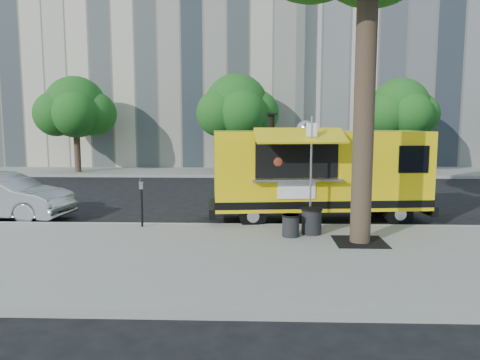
{
  "coord_description": "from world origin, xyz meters",
  "views": [
    {
      "loc": [
        0.11,
        -13.79,
        3.03
      ],
      "look_at": [
        -0.36,
        0.0,
        1.28
      ],
      "focal_mm": 35.0,
      "sensor_mm": 36.0,
      "label": 1
    }
  ],
  "objects_px": {
    "far_tree_b": "(236,106)",
    "trash_bin_left": "(291,225)",
    "sign_post": "(311,166)",
    "far_tree_c": "(400,108)",
    "food_truck": "(318,172)",
    "parking_meter": "(142,197)",
    "trash_bin_right": "(312,220)",
    "sedan": "(2,197)",
    "far_tree_a": "(75,107)"
  },
  "relations": [
    {
      "from": "food_truck",
      "to": "trash_bin_right",
      "type": "distance_m",
      "value": 2.44
    },
    {
      "from": "sign_post",
      "to": "parking_meter",
      "type": "relative_size",
      "value": 2.25
    },
    {
      "from": "sign_post",
      "to": "food_truck",
      "type": "height_order",
      "value": "food_truck"
    },
    {
      "from": "sedan",
      "to": "trash_bin_left",
      "type": "distance_m",
      "value": 9.06
    },
    {
      "from": "far_tree_a",
      "to": "trash_bin_right",
      "type": "height_order",
      "value": "far_tree_a"
    },
    {
      "from": "trash_bin_left",
      "to": "far_tree_c",
      "type": "bearing_deg",
      "value": 64.49
    },
    {
      "from": "sedan",
      "to": "trash_bin_right",
      "type": "relative_size",
      "value": 6.47
    },
    {
      "from": "far_tree_c",
      "to": "food_truck",
      "type": "relative_size",
      "value": 0.77
    },
    {
      "from": "far_tree_b",
      "to": "trash_bin_left",
      "type": "relative_size",
      "value": 9.91
    },
    {
      "from": "food_truck",
      "to": "far_tree_b",
      "type": "bearing_deg",
      "value": 97.41
    },
    {
      "from": "sign_post",
      "to": "trash_bin_right",
      "type": "height_order",
      "value": "sign_post"
    },
    {
      "from": "far_tree_a",
      "to": "far_tree_b",
      "type": "height_order",
      "value": "far_tree_b"
    },
    {
      "from": "sign_post",
      "to": "food_truck",
      "type": "xyz_separation_m",
      "value": [
        0.4,
        1.72,
        -0.33
      ]
    },
    {
      "from": "parking_meter",
      "to": "trash_bin_left",
      "type": "distance_m",
      "value": 4.13
    },
    {
      "from": "sedan",
      "to": "far_tree_c",
      "type": "bearing_deg",
      "value": -43.28
    },
    {
      "from": "sign_post",
      "to": "far_tree_b",
      "type": "bearing_deg",
      "value": 100.15
    },
    {
      "from": "far_tree_b",
      "to": "trash_bin_left",
      "type": "bearing_deg",
      "value": -82.46
    },
    {
      "from": "parking_meter",
      "to": "food_truck",
      "type": "xyz_separation_m",
      "value": [
        4.95,
        1.52,
        0.54
      ]
    },
    {
      "from": "trash_bin_right",
      "to": "sign_post",
      "type": "bearing_deg",
      "value": 88.27
    },
    {
      "from": "trash_bin_left",
      "to": "sedan",
      "type": "bearing_deg",
      "value": 164.02
    },
    {
      "from": "far_tree_a",
      "to": "far_tree_b",
      "type": "relative_size",
      "value": 0.97
    },
    {
      "from": "far_tree_b",
      "to": "food_truck",
      "type": "xyz_separation_m",
      "value": [
        2.95,
        -12.53,
        -2.31
      ]
    },
    {
      "from": "parking_meter",
      "to": "far_tree_a",
      "type": "bearing_deg",
      "value": 117.15
    },
    {
      "from": "far_tree_c",
      "to": "trash_bin_left",
      "type": "xyz_separation_m",
      "value": [
        -7.01,
        -14.7,
        -3.27
      ]
    },
    {
      "from": "far_tree_b",
      "to": "parking_meter",
      "type": "bearing_deg",
      "value": -98.1
    },
    {
      "from": "far_tree_a",
      "to": "parking_meter",
      "type": "bearing_deg",
      "value": -62.85
    },
    {
      "from": "trash_bin_right",
      "to": "sedan",
      "type": "bearing_deg",
      "value": 166.57
    },
    {
      "from": "sign_post",
      "to": "far_tree_c",
      "type": "bearing_deg",
      "value": 65.19
    },
    {
      "from": "food_truck",
      "to": "trash_bin_left",
      "type": "xyz_separation_m",
      "value": [
        -0.97,
        -2.47,
        -1.07
      ]
    },
    {
      "from": "sign_post",
      "to": "trash_bin_left",
      "type": "bearing_deg",
      "value": -127.0
    },
    {
      "from": "far_tree_c",
      "to": "sedan",
      "type": "relative_size",
      "value": 1.21
    },
    {
      "from": "trash_bin_left",
      "to": "far_tree_b",
      "type": "bearing_deg",
      "value": 97.54
    },
    {
      "from": "far_tree_b",
      "to": "trash_bin_left",
      "type": "xyz_separation_m",
      "value": [
        1.99,
        -15.0,
        -3.38
      ]
    },
    {
      "from": "parking_meter",
      "to": "trash_bin_right",
      "type": "distance_m",
      "value": 4.61
    },
    {
      "from": "far_tree_b",
      "to": "sign_post",
      "type": "height_order",
      "value": "far_tree_b"
    },
    {
      "from": "food_truck",
      "to": "far_tree_a",
      "type": "bearing_deg",
      "value": 128.73
    },
    {
      "from": "far_tree_b",
      "to": "trash_bin_right",
      "type": "xyz_separation_m",
      "value": [
        2.54,
        -14.72,
        -3.33
      ]
    },
    {
      "from": "far_tree_a",
      "to": "far_tree_b",
      "type": "bearing_deg",
      "value": 2.54
    },
    {
      "from": "far_tree_c",
      "to": "trash_bin_left",
      "type": "distance_m",
      "value": 16.61
    },
    {
      "from": "sedan",
      "to": "trash_bin_left",
      "type": "bearing_deg",
      "value": -97.08
    },
    {
      "from": "trash_bin_left",
      "to": "trash_bin_right",
      "type": "relative_size",
      "value": 0.84
    },
    {
      "from": "far_tree_b",
      "to": "parking_meter",
      "type": "xyz_separation_m",
      "value": [
        -2.0,
        -14.05,
        -2.85
      ]
    },
    {
      "from": "far_tree_c",
      "to": "sedan",
      "type": "distance_m",
      "value": 20.13
    },
    {
      "from": "far_tree_c",
      "to": "trash_bin_left",
      "type": "bearing_deg",
      "value": -115.51
    },
    {
      "from": "far_tree_b",
      "to": "sign_post",
      "type": "distance_m",
      "value": 14.61
    },
    {
      "from": "far_tree_c",
      "to": "food_truck",
      "type": "distance_m",
      "value": 13.82
    },
    {
      "from": "sedan",
      "to": "far_tree_a",
      "type": "bearing_deg",
      "value": 19.55
    },
    {
      "from": "sedan",
      "to": "far_tree_b",
      "type": "bearing_deg",
      "value": -19.37
    },
    {
      "from": "food_truck",
      "to": "far_tree_c",
      "type": "bearing_deg",
      "value": 57.85
    },
    {
      "from": "far_tree_b",
      "to": "sedan",
      "type": "xyz_separation_m",
      "value": [
        -6.72,
        -12.5,
        -3.12
      ]
    }
  ]
}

